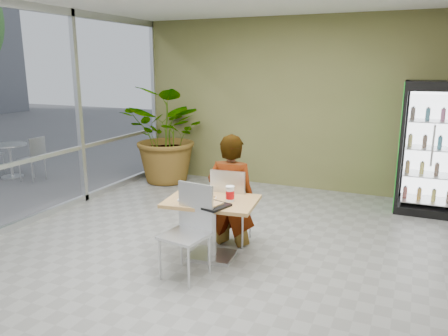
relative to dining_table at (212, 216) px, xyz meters
The scene contains 13 objects.
ground 0.54m from the dining_table, 128.93° to the left, with size 7.00×7.00×0.00m, color gray.
room_envelope 1.06m from the dining_table, 128.93° to the left, with size 6.00×7.00×3.20m, color #BCB4A9, non-canonical shape.
storefront_frame 3.22m from the dining_table, behind, with size 0.10×7.00×3.20m, color silver, non-canonical shape.
dining_table is the anchor object (origin of this frame).
chair_far 0.46m from the dining_table, 83.76° to the left, with size 0.50×0.50×1.03m.
chair_near 0.48m from the dining_table, 94.95° to the right, with size 0.52×0.53×1.04m.
seated_woman 0.52m from the dining_table, 85.57° to the left, with size 0.66×0.42×1.78m, color black.
pizza_plate 0.24m from the dining_table, 163.29° to the left, with size 0.33×0.26×0.03m.
soda_cup 0.38m from the dining_table, ahead, with size 0.11×0.11×0.19m.
napkin_stack 0.39m from the dining_table, 153.21° to the right, with size 0.16×0.16×0.02m, color white.
cafeteria_tray 0.32m from the dining_table, 75.08° to the right, with size 0.46×0.33×0.03m, color black.
beverage_fridge 3.87m from the dining_table, 50.63° to the left, with size 0.96×0.74×2.09m.
potted_plant 3.71m from the dining_table, 128.30° to the left, with size 1.74×1.51×1.94m, color #2B6026.
Camera 1 is at (2.19, -4.59, 2.34)m, focal length 35.00 mm.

